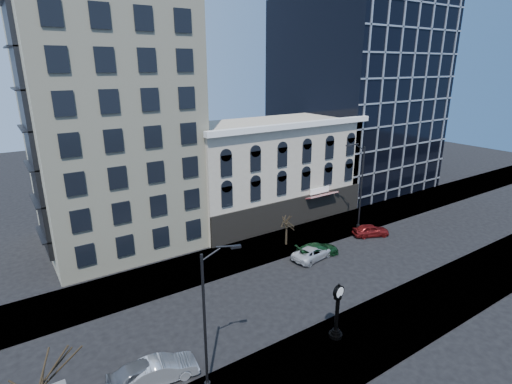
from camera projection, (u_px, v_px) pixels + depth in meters
ground at (263, 300)px, 33.06m from camera, size 160.00×160.00×0.00m
sidewalk_far at (217, 262)px, 39.37m from camera, size 160.00×6.00×0.12m
sidewalk_near at (331, 355)px, 26.72m from camera, size 160.00×6.00×0.12m
cream_tower at (102, 57)px, 38.87m from camera, size 15.90×15.40×42.50m
victorian_row at (269, 170)px, 50.19m from camera, size 22.60×11.19×12.50m
glass_office at (355, 96)px, 62.35m from camera, size 20.00×20.15×28.00m
street_clock at (337, 313)px, 27.87m from camera, size 0.97×0.97×4.26m
street_lamp_near at (215, 282)px, 21.97m from camera, size 2.38×0.89×9.38m
street_lamp_far at (357, 164)px, 44.79m from camera, size 2.53×1.33×10.40m
bare_tree_near at (52, 376)px, 17.52m from camera, size 4.21×4.21×7.22m
bare_tree_far at (287, 219)px, 42.18m from camera, size 2.28×2.28×3.91m
car_near_a at (146, 372)px, 24.23m from camera, size 4.80×2.23×1.59m
car_near_b at (161, 370)px, 24.50m from camera, size 4.64×2.20×1.47m
car_far_a at (312, 253)px, 39.97m from camera, size 4.99×2.90×1.30m
car_far_b at (317, 250)px, 40.59m from camera, size 4.83×2.70×1.32m
car_far_c at (371, 230)px, 45.25m from camera, size 4.40×3.16×1.39m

